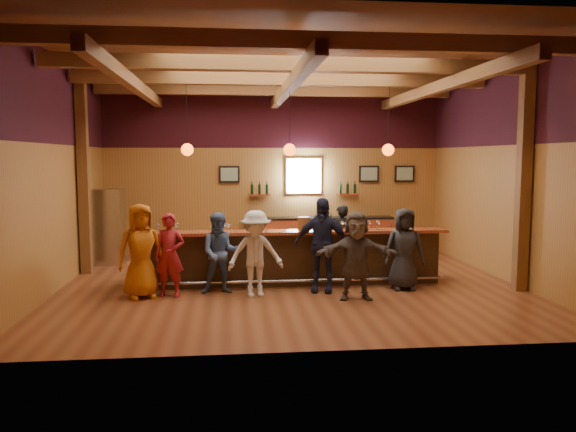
% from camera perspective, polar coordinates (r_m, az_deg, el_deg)
% --- Properties ---
extents(room, '(9.04, 9.00, 4.52)m').
position_cam_1_polar(room, '(11.25, 0.13, 9.35)').
color(room, brown).
rests_on(room, ground).
extents(bar_counter, '(6.30, 1.07, 1.11)m').
position_cam_1_polar(bar_counter, '(11.50, 0.16, -4.18)').
color(bar_counter, black).
rests_on(bar_counter, ground).
extents(back_bar_cabinet, '(4.00, 0.52, 0.95)m').
position_cam_1_polar(back_bar_cabinet, '(15.16, 3.19, -1.89)').
color(back_bar_cabinet, maroon).
rests_on(back_bar_cabinet, ground).
extents(window, '(0.95, 0.09, 0.95)m').
position_cam_1_polar(window, '(15.19, 1.60, 4.09)').
color(window, silver).
rests_on(window, room).
extents(framed_pictures, '(5.35, 0.05, 0.45)m').
position_cam_1_polar(framed_pictures, '(15.32, 4.83, 4.28)').
color(framed_pictures, black).
rests_on(framed_pictures, room).
extents(wine_shelves, '(3.00, 0.18, 0.30)m').
position_cam_1_polar(wine_shelves, '(15.15, 1.62, 2.46)').
color(wine_shelves, maroon).
rests_on(wine_shelves, room).
extents(pendant_lights, '(4.24, 0.24, 1.37)m').
position_cam_1_polar(pendant_lights, '(11.17, 0.16, 6.78)').
color(pendant_lights, black).
rests_on(pendant_lights, room).
extents(stainless_fridge, '(0.70, 0.70, 1.80)m').
position_cam_1_polar(stainless_fridge, '(14.11, -17.80, -1.02)').
color(stainless_fridge, silver).
rests_on(stainless_fridge, ground).
extents(customer_orange, '(0.99, 0.82, 1.73)m').
position_cam_1_polar(customer_orange, '(10.51, -14.72, -3.46)').
color(customer_orange, '#BA5D11').
rests_on(customer_orange, ground).
extents(customer_redvest, '(0.63, 0.48, 1.54)m').
position_cam_1_polar(customer_redvest, '(10.52, -11.94, -3.90)').
color(customer_redvest, maroon).
rests_on(customer_redvest, ground).
extents(customer_denim, '(0.75, 0.59, 1.53)m').
position_cam_1_polar(customer_denim, '(10.61, -6.88, -3.76)').
color(customer_denim, '#486391').
rests_on(customer_denim, ground).
extents(customer_white, '(1.10, 0.74, 1.59)m').
position_cam_1_polar(customer_white, '(10.33, -3.32, -3.83)').
color(customer_white, silver).
rests_on(customer_white, ground).
extents(customer_navy, '(1.14, 0.73, 1.80)m').
position_cam_1_polar(customer_navy, '(10.66, 3.43, -2.95)').
color(customer_navy, '#1C1F39').
rests_on(customer_navy, ground).
extents(customer_brown, '(1.51, 0.61, 1.59)m').
position_cam_1_polar(customer_brown, '(10.15, 6.94, -4.02)').
color(customer_brown, '#4E443E').
rests_on(customer_brown, ground).
extents(customer_dark, '(0.80, 0.55, 1.59)m').
position_cam_1_polar(customer_dark, '(11.07, 11.71, -3.29)').
color(customer_dark, '#242426').
rests_on(customer_dark, ground).
extents(bartender, '(0.59, 0.43, 1.48)m').
position_cam_1_polar(bartender, '(12.85, 5.42, -2.16)').
color(bartender, black).
rests_on(bartender, ground).
extents(ice_bucket, '(0.24, 0.24, 0.26)m').
position_cam_1_polar(ice_bucket, '(11.19, 1.59, -0.76)').
color(ice_bucket, olive).
rests_on(ice_bucket, bar_counter).
extents(bottle_a, '(0.07, 0.07, 0.31)m').
position_cam_1_polar(bottle_a, '(11.26, 2.83, -0.76)').
color(bottle_a, black).
rests_on(bottle_a, bar_counter).
extents(bottle_b, '(0.07, 0.07, 0.32)m').
position_cam_1_polar(bottle_b, '(11.25, 4.39, -0.75)').
color(bottle_b, black).
rests_on(bottle_b, bar_counter).
extents(glass_a, '(0.07, 0.07, 0.17)m').
position_cam_1_polar(glass_a, '(11.12, -13.07, -1.01)').
color(glass_a, silver).
rests_on(glass_a, bar_counter).
extents(glass_b, '(0.08, 0.08, 0.18)m').
position_cam_1_polar(glass_b, '(11.10, -11.20, -0.93)').
color(glass_b, silver).
rests_on(glass_b, bar_counter).
extents(glass_c, '(0.07, 0.07, 0.17)m').
position_cam_1_polar(glass_c, '(11.00, -6.30, -0.96)').
color(glass_c, silver).
rests_on(glass_c, bar_counter).
extents(glass_d, '(0.07, 0.07, 0.16)m').
position_cam_1_polar(glass_d, '(10.92, -5.99, -1.02)').
color(glass_d, silver).
rests_on(glass_d, bar_counter).
extents(glass_e, '(0.08, 0.08, 0.19)m').
position_cam_1_polar(glass_e, '(11.03, -2.42, -0.82)').
color(glass_e, silver).
rests_on(glass_e, bar_counter).
extents(glass_f, '(0.08, 0.08, 0.17)m').
position_cam_1_polar(glass_f, '(11.29, 5.53, -0.77)').
color(glass_f, silver).
rests_on(glass_f, bar_counter).
extents(glass_g, '(0.08, 0.08, 0.18)m').
position_cam_1_polar(glass_g, '(11.34, 8.27, -0.74)').
color(glass_g, silver).
rests_on(glass_g, bar_counter).
extents(glass_h, '(0.08, 0.08, 0.18)m').
position_cam_1_polar(glass_h, '(11.38, 9.15, -0.70)').
color(glass_h, silver).
rests_on(glass_h, bar_counter).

